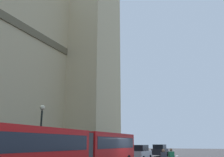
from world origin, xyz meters
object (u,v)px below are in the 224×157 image
(articulated_bus, at_px, (77,148))
(sedan_trailing, at_px, (160,150))
(street_lamp, at_px, (41,131))
(sedan_lead, at_px, (140,153))

(articulated_bus, xyz_separation_m, sedan_trailing, (25.41, 0.21, -0.83))
(articulated_bus, relative_size, street_lamp, 3.26)
(sedan_lead, distance_m, street_lamp, 14.06)
(sedan_lead, height_order, street_lamp, street_lamp)
(articulated_bus, xyz_separation_m, street_lamp, (1.34, 4.51, 1.31))
(sedan_lead, relative_size, street_lamp, 0.83)
(sedan_trailing, height_order, street_lamp, street_lamp)
(street_lamp, bearing_deg, sedan_trailing, -10.12)
(articulated_bus, distance_m, sedan_trailing, 25.43)
(sedan_lead, bearing_deg, street_lamp, 161.47)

